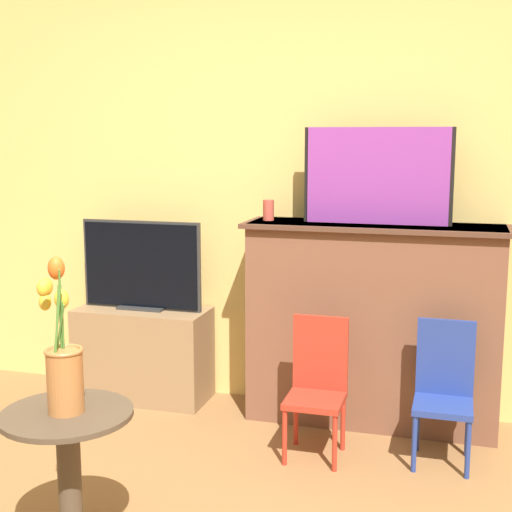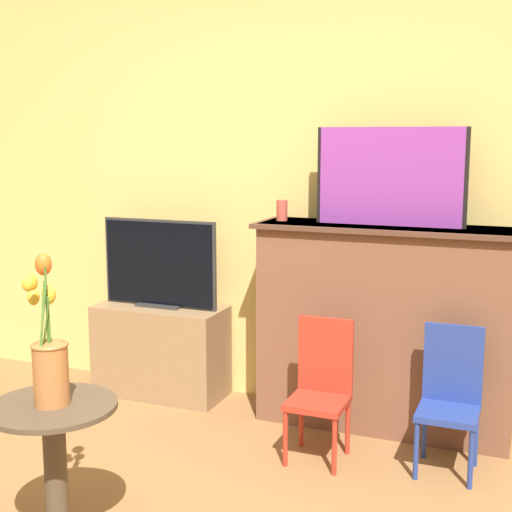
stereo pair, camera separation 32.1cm
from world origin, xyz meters
The scene contains 10 objects.
wall_back centered at (0.00, 2.13, 1.35)m, with size 8.00×0.06×2.70m.
fireplace_mantel centered at (0.48, 1.92, 0.56)m, with size 1.39×0.40×1.10m.
painting centered at (0.48, 1.93, 1.35)m, with size 0.78×0.03×0.50m.
mantel_candle centered at (-0.11, 1.92, 1.15)m, with size 0.06×0.06×0.11m.
tv_stand centered at (-0.87, 1.90, 0.27)m, with size 0.78×0.36×0.55m.
tv_monitor centered at (-0.87, 1.91, 0.80)m, with size 0.73×0.12×0.52m.
chair_red centered at (0.27, 1.45, 0.37)m, with size 0.27×0.27×0.68m.
chair_blue centered at (0.87, 1.54, 0.37)m, with size 0.27×0.27×0.68m.
side_table centered at (-0.42, 0.30, 0.37)m, with size 0.48×0.48×0.58m.
vase_tulips centered at (-0.42, 0.30, 0.76)m, with size 0.18×0.15×0.56m.
Camera 1 is at (0.91, -1.84, 1.55)m, focal length 50.00 mm.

